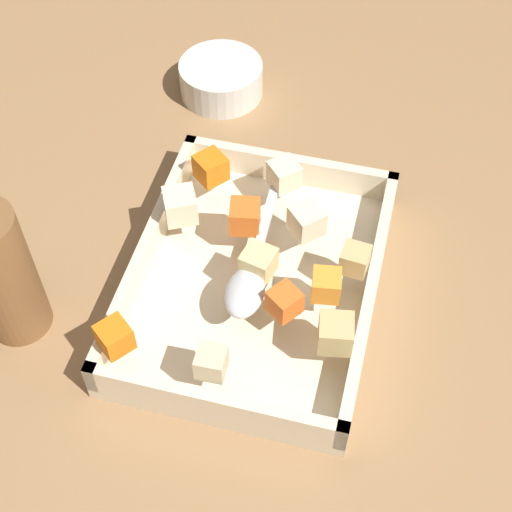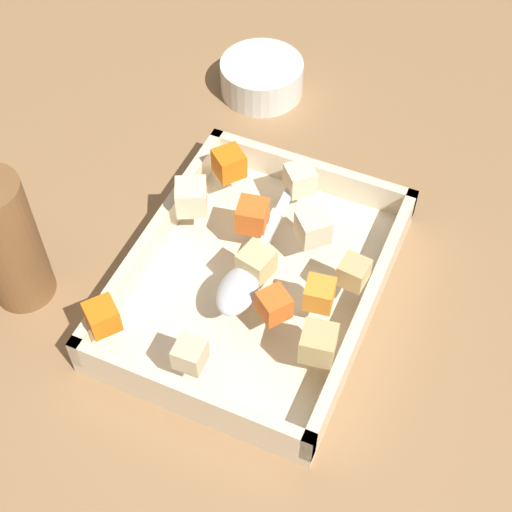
{
  "view_description": "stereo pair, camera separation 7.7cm",
  "coord_description": "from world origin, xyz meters",
  "px_view_note": "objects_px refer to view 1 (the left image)",
  "views": [
    {
      "loc": [
        -0.45,
        -0.13,
        0.67
      ],
      "look_at": [
        0.01,
        -0.01,
        0.06
      ],
      "focal_mm": 53.1,
      "sensor_mm": 36.0,
      "label": 1
    },
    {
      "loc": [
        -0.42,
        -0.2,
        0.67
      ],
      "look_at": [
        0.01,
        -0.01,
        0.06
      ],
      "focal_mm": 53.1,
      "sensor_mm": 36.0,
      "label": 2
    }
  ],
  "objects_px": {
    "baking_dish": "(256,283)",
    "pepper_mill": "(1,274)",
    "small_prep_bowl": "(221,79)",
    "serving_spoon": "(248,282)"
  },
  "relations": [
    {
      "from": "pepper_mill",
      "to": "small_prep_bowl",
      "type": "height_order",
      "value": "pepper_mill"
    },
    {
      "from": "baking_dish",
      "to": "serving_spoon",
      "type": "xyz_separation_m",
      "value": [
        -0.03,
        -0.0,
        0.05
      ]
    },
    {
      "from": "baking_dish",
      "to": "small_prep_bowl",
      "type": "xyz_separation_m",
      "value": [
        0.31,
        0.13,
        0.01
      ]
    },
    {
      "from": "pepper_mill",
      "to": "small_prep_bowl",
      "type": "bearing_deg",
      "value": -14.3
    },
    {
      "from": "baking_dish",
      "to": "pepper_mill",
      "type": "height_order",
      "value": "pepper_mill"
    },
    {
      "from": "small_prep_bowl",
      "to": "serving_spoon",
      "type": "bearing_deg",
      "value": -159.55
    },
    {
      "from": "pepper_mill",
      "to": "small_prep_bowl",
      "type": "xyz_separation_m",
      "value": [
        0.41,
        -0.1,
        -0.06
      ]
    },
    {
      "from": "baking_dish",
      "to": "pepper_mill",
      "type": "bearing_deg",
      "value": 113.14
    },
    {
      "from": "serving_spoon",
      "to": "pepper_mill",
      "type": "distance_m",
      "value": 0.24
    },
    {
      "from": "baking_dish",
      "to": "pepper_mill",
      "type": "distance_m",
      "value": 0.26
    }
  ]
}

